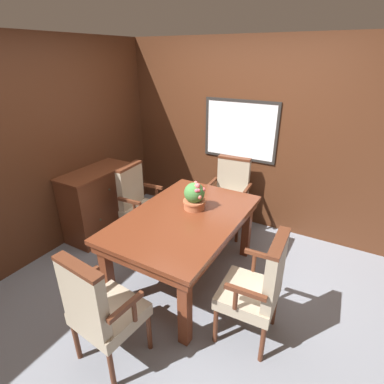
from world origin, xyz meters
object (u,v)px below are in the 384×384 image
(dining_table, at_px, (185,224))
(sideboard_cabinet, at_px, (99,202))
(chair_left_far, at_px, (139,201))
(chair_right_near, at_px, (258,286))
(potted_plant, at_px, (194,196))
(chair_head_near, at_px, (100,308))
(chair_head_far, at_px, (230,192))

(dining_table, xyz_separation_m, sideboard_cabinet, (-1.47, 0.23, -0.22))
(chair_left_far, bearing_deg, chair_right_near, -115.81)
(potted_plant, relative_size, sideboard_cabinet, 0.31)
(chair_right_near, xyz_separation_m, sideboard_cabinet, (-2.37, 0.59, -0.10))
(chair_right_near, height_order, chair_head_near, same)
(chair_head_far, distance_m, chair_head_near, 2.32)
(chair_head_far, xyz_separation_m, sideboard_cabinet, (-1.47, -0.93, -0.10))
(chair_left_far, relative_size, chair_head_far, 1.00)
(chair_right_near, distance_m, potted_plant, 1.11)
(chair_left_far, height_order, chair_right_near, same)
(chair_head_far, bearing_deg, chair_right_near, -64.08)
(dining_table, xyz_separation_m, chair_head_near, (-0.02, -1.16, -0.11))
(chair_head_far, distance_m, chair_right_near, 1.77)
(dining_table, distance_m, chair_right_near, 0.98)
(dining_table, relative_size, chair_right_near, 1.60)
(dining_table, height_order, potted_plant, potted_plant)
(dining_table, distance_m, chair_left_far, 0.96)
(chair_left_far, height_order, chair_head_near, same)
(chair_head_near, bearing_deg, chair_right_near, -134.15)
(chair_head_far, distance_m, sideboard_cabinet, 1.75)
(chair_left_far, bearing_deg, potted_plant, -104.66)
(chair_head_far, bearing_deg, chair_left_far, -142.36)
(sideboard_cabinet, bearing_deg, dining_table, -8.77)
(dining_table, bearing_deg, chair_head_far, 89.69)
(potted_plant, bearing_deg, chair_right_near, -31.39)
(chair_head_far, height_order, potted_plant, potted_plant)
(chair_head_near, bearing_deg, sideboard_cabinet, -38.54)
(sideboard_cabinet, bearing_deg, chair_head_near, -43.82)
(chair_head_far, height_order, chair_right_near, same)
(chair_head_near, bearing_deg, dining_table, -85.90)
(chair_head_far, height_order, chair_head_near, same)
(potted_plant, bearing_deg, chair_head_near, -91.40)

